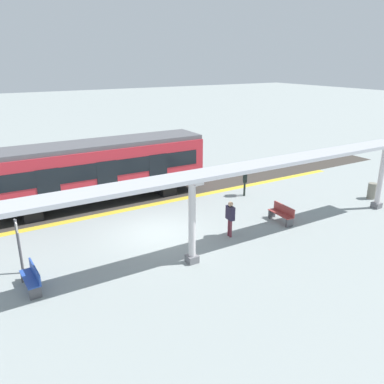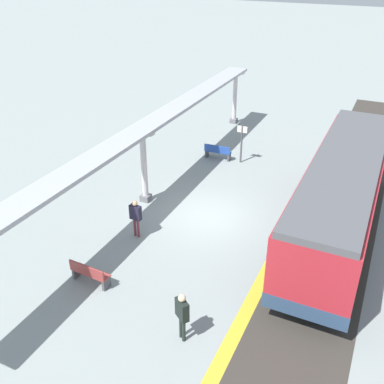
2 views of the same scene
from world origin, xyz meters
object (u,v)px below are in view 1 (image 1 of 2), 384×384
object	(u,v)px
canopy_pillar_third	(381,177)
platform_info_sign	(18,241)
bench_mid_platform	(32,278)
passenger_waiting_near_edge	(245,178)
canopy_pillar_second	(192,221)
passenger_by_the_benches	(230,215)
train_near_carriage	(99,171)
trash_bin	(372,191)
bench_near_end	(282,213)

from	to	relation	value
canopy_pillar_third	platform_info_sign	xyz separation A→B (m)	(-2.60, -17.71, -0.45)
bench_mid_platform	passenger_waiting_near_edge	distance (m)	13.30
canopy_pillar_second	passenger_waiting_near_edge	distance (m)	8.70
passenger_waiting_near_edge	passenger_by_the_benches	bearing A→B (deg)	-44.71
canopy_pillar_second	passenger_waiting_near_edge	size ratio (longest dim) A/B	1.99
train_near_carriage	bench_mid_platform	distance (m)	8.92
canopy_pillar_second	platform_info_sign	size ratio (longest dim) A/B	1.59
trash_bin	platform_info_sign	size ratio (longest dim) A/B	0.42
canopy_pillar_third	passenger_waiting_near_edge	bearing A→B (deg)	-137.26
platform_info_sign	passenger_waiting_near_edge	world-z (taller)	platform_info_sign
canopy_pillar_third	passenger_waiting_near_edge	world-z (taller)	canopy_pillar_third
passenger_waiting_near_edge	trash_bin	bearing A→B (deg)	54.93
passenger_by_the_benches	canopy_pillar_second	bearing A→B (deg)	-66.49
canopy_pillar_second	trash_bin	distance (m)	12.96
train_near_carriage	bench_near_end	distance (m)	10.10
trash_bin	passenger_waiting_near_edge	size ratio (longest dim) A/B	0.53
canopy_pillar_second	trash_bin	bearing A→B (deg)	94.95
platform_info_sign	canopy_pillar_second	bearing A→B (deg)	66.43
canopy_pillar_second	bench_mid_platform	xyz separation A→B (m)	(-1.26, -5.81, -1.33)
canopy_pillar_second	passenger_waiting_near_edge	xyz separation A→B (m)	(-5.34, 6.83, -0.68)
passenger_by_the_benches	train_near_carriage	bearing A→B (deg)	-154.11
canopy_pillar_second	canopy_pillar_third	size ratio (longest dim) A/B	1.00
canopy_pillar_second	bench_mid_platform	size ratio (longest dim) A/B	2.30
passenger_by_the_benches	passenger_waiting_near_edge	bearing A→B (deg)	135.29
canopy_pillar_third	bench_near_end	world-z (taller)	canopy_pillar_third
bench_mid_platform	trash_bin	size ratio (longest dim) A/B	1.64
train_near_carriage	bench_near_end	size ratio (longest dim) A/B	7.85
bench_near_end	canopy_pillar_third	bearing A→B (deg)	78.05
platform_info_sign	passenger_waiting_near_edge	bearing A→B (deg)	102.11
canopy_pillar_third	trash_bin	size ratio (longest dim) A/B	3.78
canopy_pillar_third	passenger_waiting_near_edge	xyz separation A→B (m)	(-5.34, -4.93, -0.68)
train_near_carriage	trash_bin	bearing A→B (deg)	61.50
bench_near_end	passenger_waiting_near_edge	xyz separation A→B (m)	(-4.11, 0.88, 0.66)
canopy_pillar_second	platform_info_sign	world-z (taller)	canopy_pillar_second
train_near_carriage	canopy_pillar_second	bearing A→B (deg)	5.73
bench_near_end	passenger_waiting_near_edge	distance (m)	4.25
bench_mid_platform	passenger_by_the_benches	distance (m)	8.55
canopy_pillar_third	platform_info_sign	bearing A→B (deg)	-98.33
canopy_pillar_second	bench_near_end	distance (m)	6.22
train_near_carriage	canopy_pillar_third	xyz separation A→B (m)	(8.56, 12.62, -0.05)
train_near_carriage	passenger_waiting_near_edge	xyz separation A→B (m)	(3.22, 7.69, -0.73)
bench_mid_platform	passenger_waiting_near_edge	bearing A→B (deg)	107.87
trash_bin	passenger_by_the_benches	bearing A→B (deg)	-90.39
canopy_pillar_third	platform_info_sign	world-z (taller)	canopy_pillar_third
passenger_waiting_near_edge	passenger_by_the_benches	size ratio (longest dim) A/B	1.04
train_near_carriage	canopy_pillar_third	size ratio (longest dim) A/B	3.41
canopy_pillar_second	bench_near_end	size ratio (longest dim) A/B	2.30
train_near_carriage	passenger_waiting_near_edge	bearing A→B (deg)	67.30
canopy_pillar_second	canopy_pillar_third	bearing A→B (deg)	90.00
bench_mid_platform	train_near_carriage	bearing A→B (deg)	145.83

